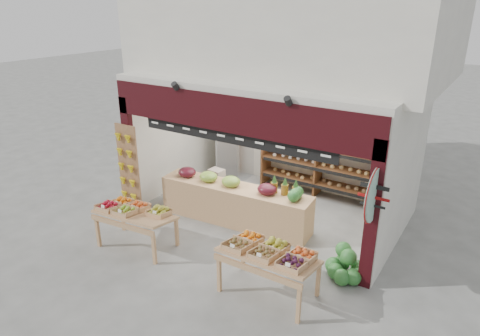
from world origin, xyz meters
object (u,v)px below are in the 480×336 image
back_shelving (320,150)px  watermelon_pile (346,267)px  refrigerator (235,143)px  display_table_right (269,253)px  cardboard_stack (224,186)px  display_table_left (132,211)px  mid_counter (234,203)px

back_shelving → watermelon_pile: size_ratio=3.96×
watermelon_pile → refrigerator: bearing=146.1°
refrigerator → display_table_right: size_ratio=1.24×
back_shelving → cardboard_stack: bearing=-147.3°
back_shelving → watermelon_pile: 3.59m
back_shelving → display_table_left: back_shelving is taller
cardboard_stack → display_table_right: display_table_right is taller
cardboard_stack → watermelon_pile: cardboard_stack is taller
mid_counter → watermelon_pile: mid_counter is taller
refrigerator → cardboard_stack: size_ratio=1.99×
refrigerator → display_table_right: refrigerator is taller
watermelon_pile → back_shelving: bearing=121.6°
back_shelving → mid_counter: 2.61m
back_shelving → display_table_right: bearing=-77.9°
back_shelving → display_table_right: back_shelving is taller
mid_counter → display_table_right: (1.84, -1.77, 0.32)m
cardboard_stack → watermelon_pile: size_ratio=1.29×
display_table_right → watermelon_pile: 1.59m
mid_counter → watermelon_pile: bearing=-12.6°
mid_counter → back_shelving: bearing=67.6°
display_table_left → back_shelving: bearing=63.0°
refrigerator → display_table_right: 5.13m
display_table_left → refrigerator: bearing=93.5°
back_shelving → mid_counter: (-0.96, -2.32, -0.72)m
cardboard_stack → display_table_right: size_ratio=0.62×
mid_counter → display_table_left: (-1.17, -1.85, 0.27)m
display_table_right → watermelon_pile: size_ratio=2.07×
cardboard_stack → mid_counter: 1.48m
cardboard_stack → watermelon_pile: (3.79, -1.67, -0.03)m
display_table_left → display_table_right: size_ratio=1.00×
back_shelving → cardboard_stack: size_ratio=3.07×
cardboard_stack → display_table_right: bearing=-44.7°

